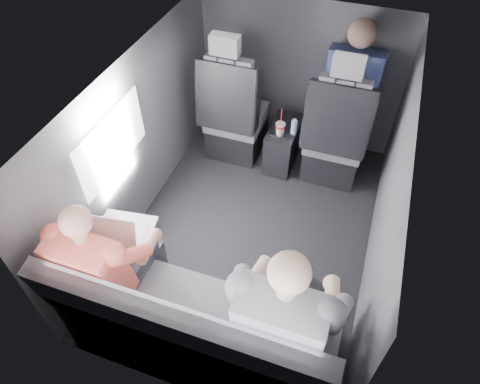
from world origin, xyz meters
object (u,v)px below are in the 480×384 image
(front_seat_left, at_px, (234,119))
(front_seat_right, at_px, (335,140))
(passenger_rear_left, at_px, (109,262))
(water_bottle, at_px, (294,127))
(center_console, at_px, (283,144))
(rear_bench, at_px, (197,331))
(soda_cup, at_px, (280,129))
(passenger_rear_right, at_px, (286,314))
(laptop_white, at_px, (119,231))
(passenger_front_right, at_px, (351,88))
(laptop_black, at_px, (301,295))

(front_seat_left, relative_size, front_seat_right, 1.00)
(passenger_rear_left, bearing_deg, water_bottle, 69.29)
(center_console, relative_size, water_bottle, 3.18)
(front_seat_left, bearing_deg, rear_bench, -76.69)
(soda_cup, relative_size, water_bottle, 1.70)
(rear_bench, bearing_deg, passenger_rear_right, 10.89)
(front_seat_left, xyz_separation_m, passenger_rear_left, (-0.12, -1.81, 0.21))
(center_console, height_order, rear_bench, rear_bench)
(front_seat_right, relative_size, laptop_white, 3.28)
(water_bottle, xyz_separation_m, passenger_rear_right, (0.39, -1.78, 0.18))
(front_seat_right, height_order, water_bottle, front_seat_right)
(front_seat_right, xyz_separation_m, laptop_white, (-1.07, -1.60, 0.24))
(passenger_rear_right, bearing_deg, center_console, 104.85)
(front_seat_left, distance_m, water_bottle, 0.55)
(center_console, distance_m, water_bottle, 0.29)
(water_bottle, distance_m, laptop_white, 1.73)
(rear_bench, relative_size, passenger_front_right, 1.77)
(rear_bench, height_order, passenger_rear_left, passenger_rear_left)
(rear_bench, distance_m, laptop_white, 0.76)
(laptop_black, xyz_separation_m, passenger_rear_left, (-1.11, -0.14, -0.02))
(laptop_black, height_order, passenger_front_right, passenger_front_right)
(rear_bench, xyz_separation_m, laptop_black, (0.54, 0.24, 0.32))
(front_seat_right, xyz_separation_m, soda_cup, (-0.46, -0.08, 0.06))
(laptop_black, distance_m, passenger_rear_left, 1.12)
(center_console, relative_size, passenger_rear_left, 0.41)
(laptop_black, xyz_separation_m, passenger_front_right, (-0.07, 1.92, 0.13))
(passenger_rear_right, bearing_deg, front_seat_left, 117.47)
(front_seat_right, bearing_deg, laptop_white, -123.81)
(laptop_black, xyz_separation_m, passenger_rear_right, (-0.05, -0.15, 0.02))
(soda_cup, xyz_separation_m, laptop_white, (-0.61, -1.52, 0.17))
(soda_cup, distance_m, water_bottle, 0.12)
(water_bottle, bearing_deg, front_seat_left, 176.81)
(front_seat_left, xyz_separation_m, front_seat_right, (0.90, 0.00, 0.00))
(front_seat_right, distance_m, laptop_black, 1.68)
(front_seat_left, distance_m, front_seat_right, 0.90)
(front_seat_right, relative_size, rear_bench, 0.79)
(center_console, xyz_separation_m, passenger_rear_left, (-0.57, -1.85, 0.41))
(center_console, bearing_deg, passenger_rear_left, -107.28)
(center_console, distance_m, passenger_rear_left, 1.98)
(passenger_rear_right, distance_m, passenger_front_right, 2.07)
(center_console, bearing_deg, laptop_white, -110.76)
(front_seat_left, height_order, passenger_front_right, passenger_front_right)
(rear_bench, distance_m, water_bottle, 1.88)
(passenger_rear_left, height_order, passenger_rear_right, passenger_rear_right)
(soda_cup, height_order, laptop_black, laptop_black)
(center_console, bearing_deg, front_seat_right, -5.07)
(laptop_black, distance_m, passenger_rear_right, 0.16)
(water_bottle, bearing_deg, passenger_front_right, 37.55)
(soda_cup, xyz_separation_m, laptop_black, (0.55, -1.58, 0.16))
(soda_cup, bearing_deg, water_bottle, 25.37)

